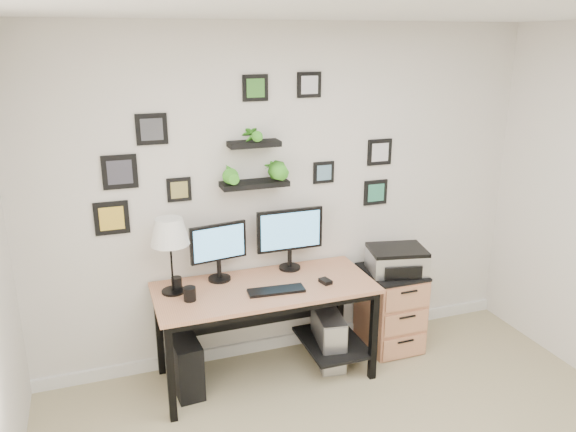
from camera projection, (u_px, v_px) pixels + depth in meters
name	position (u px, v px, depth m)	size (l,w,h in m)	color
room	(289.00, 340.00, 4.72)	(4.00, 4.00, 4.00)	tan
desk	(268.00, 299.00, 4.17)	(1.60, 0.70, 0.75)	tan
monitor_left	(219.00, 248.00, 4.12)	(0.43, 0.19, 0.44)	black
monitor_right	(290.00, 234.00, 4.31)	(0.53, 0.17, 0.49)	black
keyboard	(276.00, 290.00, 4.00)	(0.40, 0.13, 0.02)	black
mouse	(325.00, 281.00, 4.14)	(0.06, 0.10, 0.03)	black
table_lamp	(170.00, 234.00, 3.86)	(0.27, 0.27, 0.55)	black
mug	(190.00, 294.00, 3.85)	(0.09, 0.09, 0.10)	black
pen_cup	(177.00, 284.00, 4.02)	(0.07, 0.07, 0.10)	black
pc_tower_black	(185.00, 364.00, 4.09)	(0.18, 0.41, 0.41)	black
pc_tower_grey	(328.00, 338.00, 4.43)	(0.25, 0.45, 0.42)	gray
file_cabinet	(390.00, 308.00, 4.66)	(0.43, 0.53, 0.67)	tan
printer	(397.00, 260.00, 4.52)	(0.50, 0.43, 0.20)	silver
wall_decor	(251.00, 159.00, 4.09)	(2.32, 0.18, 1.09)	black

